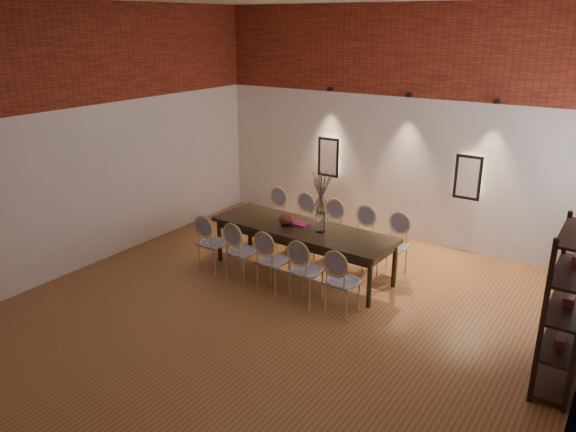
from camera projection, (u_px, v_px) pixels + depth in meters
The scene contains 27 objects.
floor at pixel (285, 314), 7.52m from camera, with size 7.00×7.00×0.02m, color #996034.
wall_back at pixel (399, 126), 9.66m from camera, with size 7.00×0.10×4.00m, color silver.
wall_front at pixel (12, 270), 4.06m from camera, with size 7.00×0.10×4.00m, color silver.
wall_left at pixel (95, 137), 8.70m from camera, with size 0.10×7.00×4.00m, color silver.
brick_band_back at pixel (402, 50), 9.19m from camera, with size 7.00×0.02×1.50m, color maroon.
brick_band_left at pixel (88, 54), 8.26m from camera, with size 0.02×7.00×1.50m, color maroon.
niche_left at pixel (329, 157), 10.48m from camera, with size 0.36×0.06×0.66m, color #FFEAC6.
niche_right at pixel (468, 177), 9.13m from camera, with size 0.36×0.06×0.66m, color #FFEAC6.
spot_fixture_left at pixel (330, 89), 10.05m from camera, with size 0.08×0.08×0.10m, color black.
spot_fixture_mid at pixel (409, 95), 9.27m from camera, with size 0.08×0.08×0.10m, color black.
spot_fixture_right at pixel (496, 101), 8.54m from camera, with size 0.08×0.08×0.10m, color black.
dining_table at pixel (302, 250), 8.60m from camera, with size 2.88×0.93×0.75m, color #2F2213.
chair_near_a at pixel (214, 243), 8.64m from camera, with size 0.44×0.44×0.94m, color tan, non-canonical shape.
chair_near_b at pixel (242, 251), 8.32m from camera, with size 0.44×0.44×0.94m, color tan, non-canonical shape.
chair_near_c at pixel (273, 261), 8.00m from camera, with size 0.44×0.44×0.94m, color tan, non-canonical shape.
chair_near_d at pixel (306, 270), 7.69m from camera, with size 0.44×0.44×0.94m, color tan, non-canonical shape.
chair_near_e at pixel (343, 281), 7.37m from camera, with size 0.44×0.44×0.94m, color tan, non-canonical shape.
chair_far_a at pixel (272, 217), 9.78m from camera, with size 0.44×0.44×0.94m, color tan, non-canonical shape.
chair_far_b at pixel (299, 224), 9.46m from camera, with size 0.44×0.44×0.94m, color tan, non-canonical shape.
chair_far_c at pixel (328, 231), 9.14m from camera, with size 0.44×0.44×0.94m, color tan, non-canonical shape.
chair_far_d at pixel (359, 238), 8.82m from camera, with size 0.44×0.44×0.94m, color tan, non-canonical shape.
chair_far_e at pixel (393, 246), 8.50m from camera, with size 0.44×0.44×0.94m, color tan, non-canonical shape.
vase at pixel (320, 222), 8.26m from camera, with size 0.14×0.14×0.30m, color silver.
dried_branches at pixel (321, 193), 8.11m from camera, with size 0.50×0.50×0.70m, color #443327, non-canonical shape.
bowl at pixel (286, 219), 8.56m from camera, with size 0.24×0.24×0.18m, color #5C2115.
book at pixel (300, 224), 8.58m from camera, with size 0.26×0.18×0.03m, color #8D1554.
shelving_rack at pixel (567, 309), 5.77m from camera, with size 0.38×1.00×1.80m, color black, non-canonical shape.
Camera 1 is at (3.71, -5.54, 3.70)m, focal length 35.00 mm.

